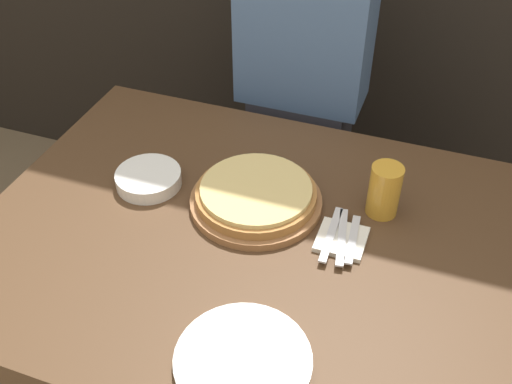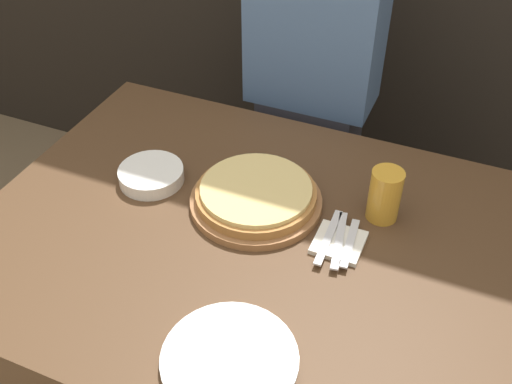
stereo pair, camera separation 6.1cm
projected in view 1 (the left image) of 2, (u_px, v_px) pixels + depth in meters
The scene contains 10 objects.
dining_table at pixel (246, 334), 1.63m from camera, with size 1.25×0.97×0.77m.
pizza_on_board at pixel (256, 196), 1.44m from camera, with size 0.32×0.32×0.06m.
beer_glass at pixel (385, 188), 1.40m from camera, with size 0.08×0.08×0.13m.
dinner_plate at pixel (243, 360), 1.11m from camera, with size 0.26×0.26×0.02m.
side_bowl at pixel (149, 179), 1.51m from camera, with size 0.17×0.17×0.04m.
napkin_stack at pixel (341, 239), 1.36m from camera, with size 0.11×0.11×0.01m.
fork at pixel (331, 234), 1.36m from camera, with size 0.02×0.18×0.00m.
dinner_knife at pixel (342, 237), 1.36m from camera, with size 0.05×0.18×0.00m.
spoon at pixel (353, 239), 1.35m from camera, with size 0.03×0.16×0.00m.
diner_person at pixel (301, 114), 1.93m from camera, with size 0.38×0.21×1.38m.
Camera 1 is at (0.36, -0.93, 1.74)m, focal length 42.00 mm.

